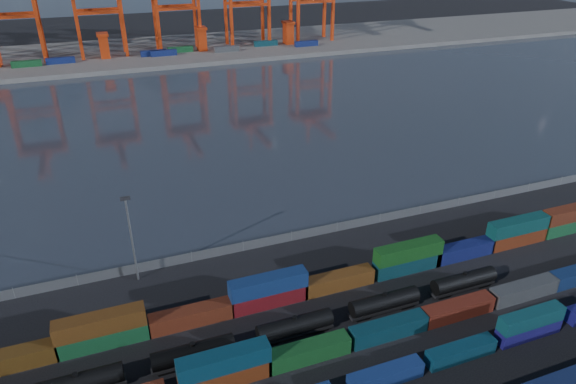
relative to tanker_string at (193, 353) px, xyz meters
name	(u,v)px	position (x,y,z in m)	size (l,w,h in m)	color
ground	(357,333)	(24.71, -2.94, -1.89)	(700.00, 700.00, 0.00)	black
harbor_water	(206,120)	(24.71, 102.06, -1.88)	(700.00, 700.00, 0.00)	#282F3A
far_quay	(158,51)	(24.71, 207.06, -0.89)	(700.00, 70.00, 2.00)	#514F4C
container_row_south	(385,372)	(23.58, -12.76, -0.02)	(138.59, 2.23, 4.76)	#3C3F41
container_row_mid	(374,332)	(26.28, -5.11, -0.29)	(142.18, 2.58, 5.49)	#3D4042
container_row_north	(309,284)	(21.41, 8.34, 0.40)	(142.31, 2.65, 5.64)	#111359
tanker_string	(193,353)	(0.00, 0.00, 0.00)	(105.26, 2.63, 3.77)	black
waterfront_fence	(292,237)	(24.71, 25.06, -0.89)	(160.12, 0.12, 2.20)	#595B5E
yard_light_mast	(131,235)	(-5.29, 23.06, 7.41)	(1.60, 0.40, 16.60)	slate
quay_containers	(138,55)	(13.71, 192.52, 1.41)	(172.58, 10.99, 2.60)	navy
straddle_carriers	(154,41)	(22.21, 197.06, 5.93)	(140.00, 7.00, 11.10)	red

